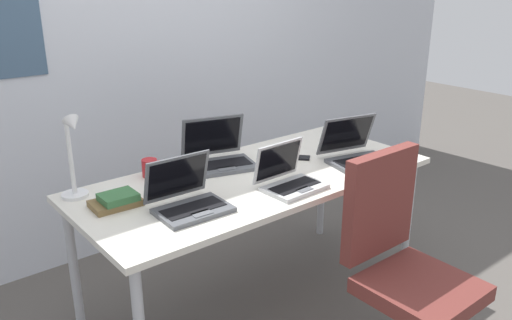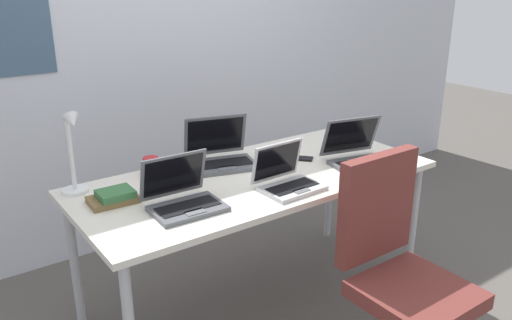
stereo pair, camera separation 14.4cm
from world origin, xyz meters
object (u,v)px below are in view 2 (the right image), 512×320
desk_lamp (73,154)px  computer_mouse (343,143)px  laptop_back_left (221,156)px  laptop_by_keyboard (360,155)px  laptop_far_corner (183,198)px  laptop_mid_desk (288,180)px  book_stack (114,197)px  cell_phone (300,158)px  office_chair (400,289)px  coffee_mug (151,166)px

desk_lamp → computer_mouse: 1.50m
laptop_back_left → laptop_by_keyboard: laptop_back_left is taller
laptop_by_keyboard → laptop_back_left: bearing=145.1°
laptop_far_corner → computer_mouse: size_ratio=3.25×
laptop_far_corner → laptop_mid_desk: 0.50m
laptop_by_keyboard → book_stack: (-1.24, 0.28, -0.02)m
cell_phone → book_stack: book_stack is taller
computer_mouse → laptop_by_keyboard: bearing=-112.0°
laptop_mid_desk → book_stack: laptop_mid_desk is taller
desk_lamp → laptop_by_keyboard: desk_lamp is taller
laptop_by_keyboard → laptop_mid_desk: 0.52m
laptop_back_left → book_stack: 0.65m
desk_lamp → laptop_far_corner: size_ratio=1.28×
laptop_back_left → laptop_by_keyboard: (0.60, -0.42, -0.00)m
laptop_far_corner → office_chair: size_ratio=0.32×
computer_mouse → cell_phone: 0.35m
laptop_mid_desk → computer_mouse: (0.66, 0.31, -0.03)m
desk_lamp → laptop_back_left: (0.74, -0.04, -0.15)m
computer_mouse → coffee_mug: size_ratio=0.85×
laptop_far_corner → computer_mouse: (1.15, 0.21, -0.03)m
computer_mouse → desk_lamp: bearing=177.9°
desk_lamp → coffee_mug: (0.39, 0.04, -0.15)m
laptop_far_corner → laptop_back_left: (0.42, 0.36, 0.00)m
cell_phone → office_chair: (-0.10, -0.81, -0.35)m
desk_lamp → laptop_far_corner: 0.54m
laptop_back_left → cell_phone: size_ratio=2.97×
cell_phone → office_chair: 0.89m
cell_phone → laptop_back_left: bearing=114.0°
laptop_far_corner → laptop_by_keyboard: 1.02m
computer_mouse → laptop_mid_desk: bearing=-149.7°
desk_lamp → cell_phone: 1.17m
computer_mouse → office_chair: office_chair is taller
computer_mouse → book_stack: bearing=-175.1°
desk_lamp → coffee_mug: bearing=6.4°
laptop_mid_desk → office_chair: office_chair is taller
laptop_mid_desk → book_stack: (-0.72, 0.32, -0.02)m
laptop_by_keyboard → coffee_mug: 1.08m
laptop_by_keyboard → coffee_mug: (-0.96, 0.50, -0.00)m
laptop_by_keyboard → computer_mouse: bearing=62.7°
laptop_by_keyboard → cell_phone: laptop_by_keyboard is taller
coffee_mug → office_chair: office_chair is taller
laptop_by_keyboard → book_stack: 1.27m
laptop_mid_desk → computer_mouse: 0.73m
laptop_back_left → office_chair: (0.29, -0.99, -0.39)m
laptop_by_keyboard → cell_phone: bearing=131.7°
cell_phone → coffee_mug: size_ratio=1.20×
laptop_far_corner → desk_lamp: bearing=128.8°
laptop_by_keyboard → office_chair: laptop_by_keyboard is taller
laptop_far_corner → office_chair: office_chair is taller
laptop_far_corner → laptop_by_keyboard: (1.02, -0.06, 0.00)m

